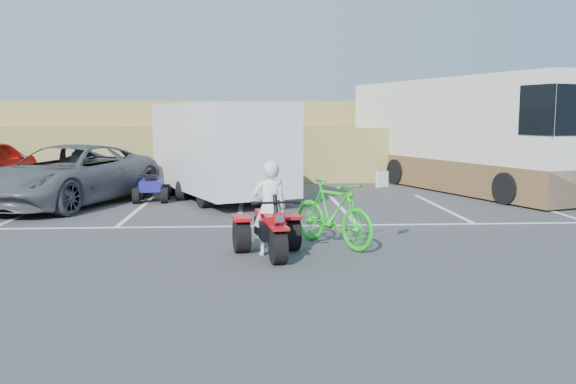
{
  "coord_description": "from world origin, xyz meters",
  "views": [
    {
      "loc": [
        0.33,
        -11.08,
        2.46
      ],
      "look_at": [
        1.01,
        0.57,
        1.0
      ],
      "focal_mm": 38.0,
      "sensor_mm": 36.0,
      "label": 1
    }
  ],
  "objects": [
    {
      "name": "grass_embankment",
      "position": [
        0.0,
        15.48,
        1.42
      ],
      "size": [
        40.0,
        8.5,
        3.1
      ],
      "color": "olive",
      "rests_on": "ground"
    },
    {
      "name": "rv_motorhome",
      "position": [
        7.35,
        9.08,
        1.57
      ],
      "size": [
        5.8,
        10.32,
        3.62
      ],
      "rotation": [
        0.0,
        0.0,
        0.34
      ],
      "color": "silver",
      "rests_on": "ground"
    },
    {
      "name": "grey_pickup",
      "position": [
        -4.79,
        6.03,
        0.83
      ],
      "size": [
        4.64,
        6.56,
        1.66
      ],
      "primitive_type": "imported",
      "rotation": [
        0.0,
        0.0,
        -0.35
      ],
      "color": "#4B4E53",
      "rests_on": "ground"
    },
    {
      "name": "parking_stripes",
      "position": [
        0.87,
        4.07,
        0.0
      ],
      "size": [
        28.0,
        5.16,
        0.01
      ],
      "color": "white",
      "rests_on": "ground"
    },
    {
      "name": "quad_atv_blue",
      "position": [
        -2.59,
        6.6,
        0.0
      ],
      "size": [
        1.05,
        1.36,
        0.85
      ],
      "primitive_type": null,
      "rotation": [
        0.0,
        0.0,
        0.07
      ],
      "color": "navy",
      "rests_on": "ground"
    },
    {
      "name": "quad_atv_green",
      "position": [
        -1.21,
        7.25,
        0.0
      ],
      "size": [
        1.4,
        1.77,
        1.07
      ],
      "primitive_type": null,
      "rotation": [
        0.0,
        0.0,
        -0.11
      ],
      "color": "#145816",
      "rests_on": "ground"
    },
    {
      "name": "rider",
      "position": [
        0.62,
        -0.44,
        0.84
      ],
      "size": [
        0.67,
        0.5,
        1.68
      ],
      "primitive_type": "imported",
      "rotation": [
        0.0,
        0.0,
        3.31
      ],
      "color": "white",
      "rests_on": "ground"
    },
    {
      "name": "cargo_trailer",
      "position": [
        -0.65,
        7.04,
        1.52
      ],
      "size": [
        4.61,
        6.49,
        2.81
      ],
      "rotation": [
        0.0,
        0.0,
        0.41
      ],
      "color": "silver",
      "rests_on": "ground"
    },
    {
      "name": "ground",
      "position": [
        0.0,
        0.0,
        0.0
      ],
      "size": [
        100.0,
        100.0,
        0.0
      ],
      "primitive_type": "plane",
      "color": "#3B3B3D",
      "rests_on": "ground"
    },
    {
      "name": "red_trike_atv",
      "position": [
        0.65,
        -0.59,
        0.0
      ],
      "size": [
        1.47,
        1.81,
        1.06
      ],
      "primitive_type": null,
      "rotation": [
        0.0,
        0.0,
        0.17
      ],
      "color": "#B00A10",
      "rests_on": "ground"
    },
    {
      "name": "green_dirt_bike",
      "position": [
        1.83,
        0.22,
        0.64
      ],
      "size": [
        1.7,
        2.08,
        1.27
      ],
      "primitive_type": "imported",
      "rotation": [
        0.0,
        0.0,
        0.61
      ],
      "color": "#14BF19",
      "rests_on": "ground"
    }
  ]
}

